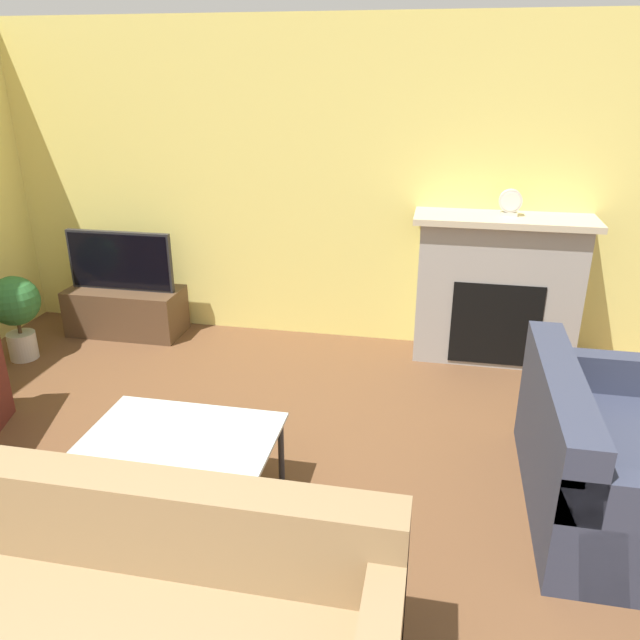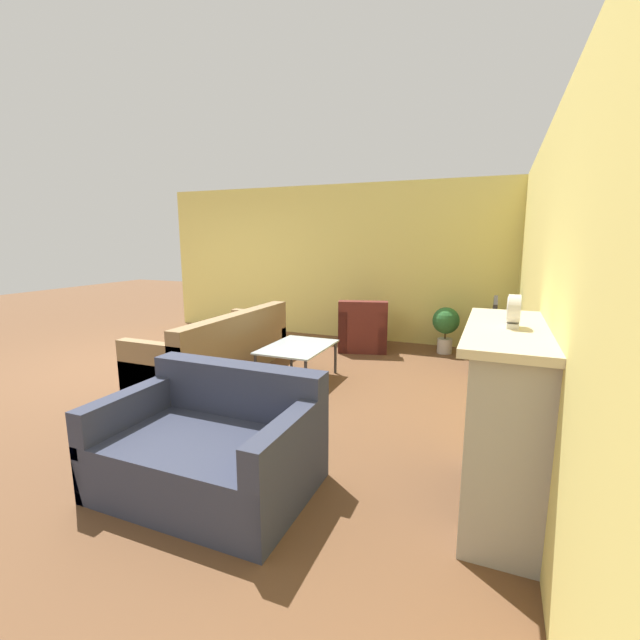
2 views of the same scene
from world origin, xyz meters
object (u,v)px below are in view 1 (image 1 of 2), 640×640
object	(u,v)px
mantel_clock	(510,202)
couch_loveseat	(617,466)
coffee_table	(180,444)
tv	(120,261)
potted_plant	(15,308)
couch_sectional	(85,636)

from	to	relation	value
mantel_clock	couch_loveseat	bearing A→B (deg)	-74.64
couch_loveseat	mantel_clock	xyz separation A→B (m)	(-0.52, 1.91, 1.04)
couch_loveseat	coffee_table	size ratio (longest dim) A/B	1.39
tv	mantel_clock	size ratio (longest dim) A/B	4.74
mantel_clock	potted_plant	bearing A→B (deg)	-168.56
tv	potted_plant	distance (m)	0.95
couch_sectional	coffee_table	xyz separation A→B (m)	(-0.08, 1.13, 0.13)
tv	couch_sectional	distance (m)	3.74
potted_plant	mantel_clock	world-z (taller)	mantel_clock
tv	potted_plant	world-z (taller)	tv
couch_loveseat	coffee_table	world-z (taller)	couch_loveseat
tv	mantel_clock	distance (m)	3.37
coffee_table	potted_plant	xyz separation A→B (m)	(-2.10, 1.55, 0.05)
potted_plant	tv	bearing A→B (deg)	48.78
coffee_table	potted_plant	bearing A→B (deg)	143.53
couch_loveseat	mantel_clock	bearing A→B (deg)	15.36
tv	mantel_clock	bearing A→B (deg)	1.77
tv	coffee_table	distance (m)	2.71
coffee_table	mantel_clock	world-z (taller)	mantel_clock
coffee_table	mantel_clock	distance (m)	3.10
couch_sectional	mantel_clock	distance (m)	4.02
couch_sectional	potted_plant	world-z (taller)	couch_sectional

